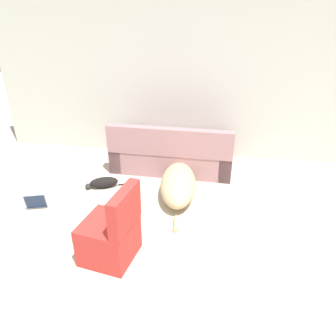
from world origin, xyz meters
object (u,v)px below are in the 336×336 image
at_px(couch, 172,154).
at_px(cat, 103,183).
at_px(side_chair, 112,235).
at_px(dog, 178,183).
at_px(laptop_open, 35,208).

relative_size(couch, cat, 3.42).
height_order(couch, side_chair, side_chair).
xyz_separation_m(dog, laptop_open, (-1.88, -0.76, -0.11)).
bearing_deg(couch, side_chair, 82.45).
bearing_deg(cat, side_chair, 90.88).
distance_m(dog, side_chair, 1.54).
height_order(laptop_open, side_chair, side_chair).
height_order(cat, laptop_open, laptop_open).
relative_size(couch, laptop_open, 5.15).
bearing_deg(cat, couch, -162.62).
height_order(cat, side_chair, side_chair).
distance_m(dog, cat, 1.19).
xyz_separation_m(dog, side_chair, (-0.57, -1.43, 0.11)).
relative_size(cat, laptop_open, 1.51).
bearing_deg(laptop_open, side_chair, -44.10).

